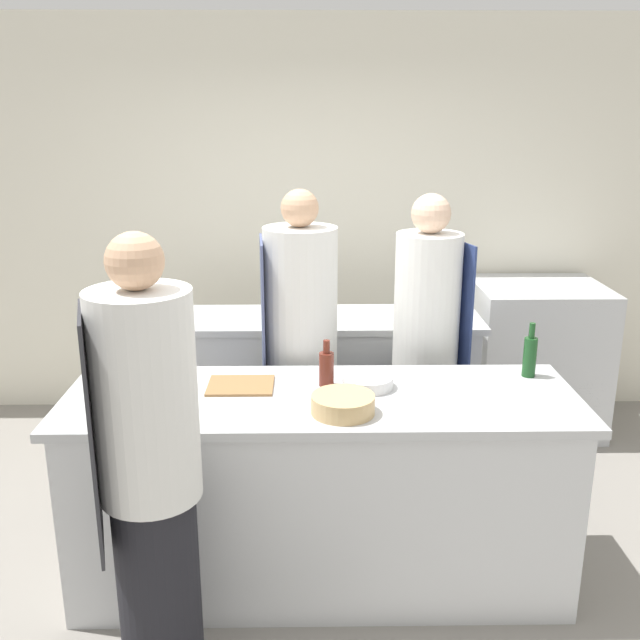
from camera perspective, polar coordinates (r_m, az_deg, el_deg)
ground_plane at (r=3.69m, az=0.09°, el=-19.65°), size 16.00×16.00×0.00m
wall_back at (r=5.16m, az=-0.29°, el=7.90°), size 8.00×0.06×2.80m
prep_counter at (r=3.43m, az=0.09°, el=-13.28°), size 2.32×0.77×0.94m
pass_counter at (r=4.57m, az=-1.09°, el=-5.39°), size 2.16×0.58×0.94m
oven_range at (r=5.21m, az=16.79°, el=-2.82°), size 0.87×0.75×1.03m
chef_at_prep_near at (r=2.71m, az=-13.45°, el=-12.06°), size 0.42×0.41×1.79m
chef_at_stove at (r=3.95m, az=8.43°, el=-2.71°), size 0.40×0.39×1.76m
chef_at_pass_far at (r=3.85m, az=-1.59°, el=-2.93°), size 0.42×0.40×1.79m
bottle_olive_oil at (r=3.34m, az=-13.17°, el=-3.58°), size 0.07×0.07×0.28m
bottle_vinegar at (r=3.55m, az=16.44°, el=-2.72°), size 0.06×0.06×0.27m
bottle_wine at (r=3.30m, az=0.52°, el=-3.83°), size 0.07×0.07×0.22m
bottle_cooking_oil at (r=3.15m, az=-14.64°, el=-5.54°), size 0.06×0.06×0.21m
bottle_sauce at (r=3.52m, az=-12.64°, el=-2.51°), size 0.08×0.08×0.29m
bowl_mixing_large at (r=3.03m, az=1.85°, el=-6.76°), size 0.27×0.27×0.08m
bowl_prep_small at (r=3.31m, az=3.85°, el=-4.95°), size 0.23×0.23×0.05m
cutting_board at (r=3.34m, az=-6.37°, el=-5.23°), size 0.30×0.24×0.01m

